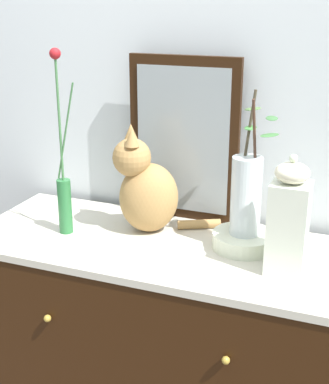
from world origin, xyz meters
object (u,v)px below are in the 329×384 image
(cat_sitting, at_px, (146,188))
(bowl_porcelain, at_px, (244,240))
(vase_slim_green, at_px, (64,187))
(vase_glass_clear, at_px, (246,193))
(jar_lidded_porcelain, at_px, (289,220))
(mirror_leaning, at_px, (184,140))
(sideboard, at_px, (164,355))

(cat_sitting, xyz_separation_m, bowl_porcelain, (0.35, -0.01, -0.13))
(vase_slim_green, bearing_deg, bowl_porcelain, 9.55)
(bowl_porcelain, xyz_separation_m, vase_glass_clear, (0.00, 0.00, 0.16))
(cat_sitting, height_order, vase_glass_clear, vase_glass_clear)
(vase_slim_green, relative_size, jar_lidded_porcelain, 1.72)
(mirror_leaning, height_order, bowl_porcelain, mirror_leaning)
(vase_slim_green, distance_m, vase_glass_clear, 0.61)
(mirror_leaning, xyz_separation_m, vase_glass_clear, (0.27, -0.18, -0.11))
(mirror_leaning, bearing_deg, vase_slim_green, -139.37)
(cat_sitting, height_order, jar_lidded_porcelain, cat_sitting)
(vase_slim_green, bearing_deg, sideboard, 5.98)
(mirror_leaning, xyz_separation_m, bowl_porcelain, (0.27, -0.18, -0.27))
(sideboard, distance_m, vase_slim_green, 0.70)
(vase_slim_green, xyz_separation_m, bowl_porcelain, (0.60, 0.10, -0.14))
(mirror_leaning, relative_size, jar_lidded_porcelain, 1.62)
(sideboard, height_order, mirror_leaning, mirror_leaning)
(sideboard, xyz_separation_m, jar_lidded_porcelain, (0.40, -0.05, 0.60))
(mirror_leaning, bearing_deg, sideboard, -84.53)
(cat_sitting, height_order, vase_slim_green, vase_slim_green)
(cat_sitting, relative_size, bowl_porcelain, 1.83)
(vase_slim_green, height_order, bowl_porcelain, vase_slim_green)
(cat_sitting, relative_size, vase_slim_green, 0.60)
(vase_slim_green, height_order, vase_glass_clear, vase_slim_green)
(sideboard, xyz_separation_m, cat_sitting, (-0.10, 0.08, 0.59))
(vase_slim_green, height_order, jar_lidded_porcelain, vase_slim_green)
(sideboard, relative_size, vase_glass_clear, 2.89)
(vase_glass_clear, height_order, jar_lidded_porcelain, vase_glass_clear)
(vase_slim_green, bearing_deg, cat_sitting, 24.03)
(mirror_leaning, relative_size, bowl_porcelain, 2.87)
(cat_sitting, distance_m, jar_lidded_porcelain, 0.52)
(cat_sitting, bearing_deg, sideboard, -37.65)
(cat_sitting, distance_m, vase_slim_green, 0.28)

